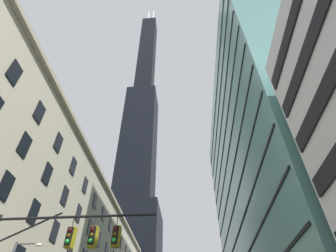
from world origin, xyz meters
The scene contains 3 objects.
dark_skyscraper centered at (-19.38, 94.10, 69.80)m, with size 23.32×23.32×231.02m.
glass_office_midrise centered at (20.68, 30.40, 24.22)m, with size 19.47×49.34×48.44m.
traffic_signal_mast centered at (-3.00, 3.52, 5.88)m, with size 8.95×0.63×7.79m.
Camera 1 is at (3.68, -10.11, 1.74)m, focal length 28.28 mm.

